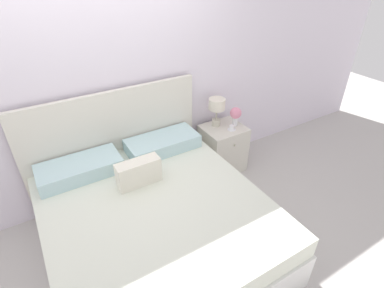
# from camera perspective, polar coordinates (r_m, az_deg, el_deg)

# --- Properties ---
(ground_plane) EXTENTS (12.00, 12.00, 0.00)m
(ground_plane) POSITION_cam_1_polar(r_m,az_deg,el_deg) (3.64, -12.99, -8.44)
(ground_plane) COLOR #BCB7B2
(wall_back) EXTENTS (8.00, 0.06, 2.60)m
(wall_back) POSITION_cam_1_polar(r_m,az_deg,el_deg) (3.04, -16.48, 11.24)
(wall_back) COLOR white
(wall_back) RESTS_ON ground_plane
(bed) EXTENTS (1.83, 1.94, 1.24)m
(bed) POSITION_cam_1_polar(r_m,az_deg,el_deg) (2.80, -7.40, -14.10)
(bed) COLOR white
(bed) RESTS_ON ground_plane
(nightstand) EXTENTS (0.49, 0.45, 0.59)m
(nightstand) POSITION_cam_1_polar(r_m,az_deg,el_deg) (3.75, 5.84, -0.77)
(nightstand) COLOR silver
(nightstand) RESTS_ON ground_plane
(table_lamp) EXTENTS (0.19, 0.19, 0.34)m
(table_lamp) POSITION_cam_1_polar(r_m,az_deg,el_deg) (3.53, 4.74, 7.07)
(table_lamp) COLOR beige
(table_lamp) RESTS_ON nightstand
(flower_vase) EXTENTS (0.14, 0.14, 0.23)m
(flower_vase) POSITION_cam_1_polar(r_m,az_deg,el_deg) (3.59, 8.34, 5.63)
(flower_vase) COLOR white
(flower_vase) RESTS_ON nightstand
(teacup) EXTENTS (0.10, 0.10, 0.06)m
(teacup) POSITION_cam_1_polar(r_m,az_deg,el_deg) (3.55, 7.58, 3.07)
(teacup) COLOR white
(teacup) RESTS_ON nightstand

